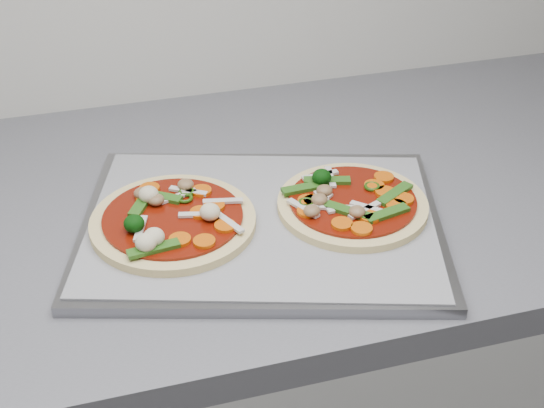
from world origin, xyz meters
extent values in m
cube|color=silver|center=(0.00, 1.30, 0.43)|extent=(3.60, 0.60, 0.86)
cube|color=slate|center=(0.00, 1.30, 0.88)|extent=(3.60, 0.60, 0.04)
cube|color=gray|center=(-0.38, 1.22, 0.91)|extent=(0.50, 0.42, 0.01)
cube|color=#949498|center=(-0.38, 1.22, 0.91)|extent=(0.48, 0.40, 0.00)
cylinder|color=#E9CC82|center=(-0.48, 1.23, 0.92)|extent=(0.20, 0.20, 0.01)
cylinder|color=maroon|center=(-0.48, 1.23, 0.93)|extent=(0.17, 0.17, 0.00)
cube|color=beige|center=(-0.42, 1.24, 0.93)|extent=(0.05, 0.02, 0.00)
cube|color=beige|center=(-0.47, 1.27, 0.93)|extent=(0.05, 0.02, 0.00)
cylinder|color=#DA5A0B|center=(-0.43, 1.19, 0.93)|extent=(0.03, 0.03, 0.00)
ellipsoid|color=#0A3809|center=(-0.53, 1.21, 0.94)|extent=(0.03, 0.03, 0.02)
cylinder|color=#DA5A0B|center=(-0.43, 1.23, 0.93)|extent=(0.03, 0.03, 0.00)
cylinder|color=#DA5A0B|center=(-0.45, 1.23, 0.93)|extent=(0.03, 0.03, 0.00)
ellipsoid|color=#8C6A4A|center=(-0.46, 1.28, 0.94)|extent=(0.02, 0.02, 0.01)
ellipsoid|color=beige|center=(-0.50, 1.27, 0.94)|extent=(0.03, 0.03, 0.02)
torus|color=#22460B|center=(-0.46, 1.26, 0.93)|extent=(0.03, 0.03, 0.00)
cube|color=#2C6218|center=(-0.51, 1.17, 0.93)|extent=(0.06, 0.02, 0.00)
cylinder|color=#DA5A0B|center=(-0.50, 1.29, 0.93)|extent=(0.04, 0.04, 0.00)
cube|color=beige|center=(-0.42, 1.20, 0.93)|extent=(0.03, 0.05, 0.00)
cylinder|color=#DA5A0B|center=(-0.51, 1.27, 0.93)|extent=(0.03, 0.03, 0.00)
ellipsoid|color=beige|center=(-0.44, 1.21, 0.94)|extent=(0.03, 0.03, 0.02)
cylinder|color=#DA5A0B|center=(-0.46, 1.17, 0.93)|extent=(0.03, 0.03, 0.00)
ellipsoid|color=#8C6A4A|center=(-0.50, 1.26, 0.94)|extent=(0.02, 0.02, 0.01)
cube|color=#2C6218|center=(-0.49, 1.27, 0.93)|extent=(0.06, 0.04, 0.00)
cylinder|color=#DA5A0B|center=(-0.48, 1.18, 0.93)|extent=(0.03, 0.03, 0.00)
cube|color=beige|center=(-0.45, 1.22, 0.93)|extent=(0.05, 0.02, 0.00)
ellipsoid|color=beige|center=(-0.52, 1.17, 0.94)|extent=(0.03, 0.03, 0.02)
cube|color=beige|center=(-0.52, 1.21, 0.93)|extent=(0.02, 0.05, 0.00)
ellipsoid|color=beige|center=(-0.51, 1.18, 0.94)|extent=(0.03, 0.03, 0.02)
torus|color=#22460B|center=(-0.52, 1.17, 0.93)|extent=(0.03, 0.03, 0.00)
cylinder|color=#DA5A0B|center=(-0.44, 1.27, 0.93)|extent=(0.04, 0.04, 0.00)
ellipsoid|color=#8C6A4A|center=(-0.51, 1.28, 0.94)|extent=(0.03, 0.03, 0.01)
cube|color=beige|center=(-0.45, 1.27, 0.93)|extent=(0.04, 0.03, 0.00)
cube|color=#2C6218|center=(-0.51, 1.26, 0.93)|extent=(0.04, 0.06, 0.00)
torus|color=#22460B|center=(-0.46, 1.27, 0.93)|extent=(0.02, 0.02, 0.00)
cylinder|color=#E9CC82|center=(-0.27, 1.21, 0.92)|extent=(0.24, 0.24, 0.01)
cylinder|color=maroon|center=(-0.27, 1.21, 0.93)|extent=(0.20, 0.20, 0.00)
ellipsoid|color=#8C6A4A|center=(-0.31, 1.21, 0.94)|extent=(0.03, 0.03, 0.01)
cylinder|color=#DA5A0B|center=(-0.26, 1.16, 0.93)|extent=(0.03, 0.03, 0.00)
ellipsoid|color=#0A3809|center=(-0.29, 1.25, 0.94)|extent=(0.03, 0.03, 0.02)
cube|color=beige|center=(-0.26, 1.18, 0.93)|extent=(0.05, 0.03, 0.00)
cylinder|color=#DA5A0B|center=(-0.22, 1.18, 0.93)|extent=(0.03, 0.03, 0.00)
cylinder|color=#DA5A0B|center=(-0.21, 1.24, 0.93)|extent=(0.03, 0.03, 0.00)
cylinder|color=#DA5A0B|center=(-0.32, 1.22, 0.93)|extent=(0.03, 0.03, 0.00)
cube|color=beige|center=(-0.30, 1.23, 0.93)|extent=(0.01, 0.05, 0.00)
torus|color=#22460B|center=(-0.32, 1.21, 0.93)|extent=(0.03, 0.03, 0.00)
cube|color=#2C6218|center=(-0.28, 1.25, 0.93)|extent=(0.06, 0.03, 0.00)
torus|color=#22460B|center=(-0.24, 1.22, 0.93)|extent=(0.03, 0.03, 0.00)
cube|color=#2C6218|center=(-0.28, 1.18, 0.93)|extent=(0.05, 0.05, 0.00)
cube|color=beige|center=(-0.28, 1.26, 0.93)|extent=(0.02, 0.05, 0.00)
cube|color=#2C6218|center=(-0.32, 1.24, 0.93)|extent=(0.06, 0.02, 0.00)
ellipsoid|color=#8C6A4A|center=(-0.33, 1.19, 0.94)|extent=(0.02, 0.02, 0.01)
cylinder|color=#DA5A0B|center=(-0.28, 1.14, 0.93)|extent=(0.03, 0.03, 0.00)
cube|color=#2C6218|center=(-0.21, 1.20, 0.93)|extent=(0.06, 0.04, 0.00)
cylinder|color=#DA5A0B|center=(-0.30, 1.16, 0.93)|extent=(0.03, 0.03, 0.00)
cylinder|color=#DA5A0B|center=(-0.21, 1.19, 0.93)|extent=(0.03, 0.03, 0.00)
cube|color=beige|center=(-0.29, 1.19, 0.93)|extent=(0.05, 0.02, 0.00)
cube|color=#2C6218|center=(-0.24, 1.16, 0.93)|extent=(0.06, 0.03, 0.00)
cube|color=beige|center=(-0.26, 1.18, 0.93)|extent=(0.04, 0.04, 0.00)
cylinder|color=#DA5A0B|center=(-0.33, 1.20, 0.93)|extent=(0.03, 0.03, 0.00)
cylinder|color=#DA5A0B|center=(-0.22, 1.21, 0.93)|extent=(0.03, 0.03, 0.00)
ellipsoid|color=#8C6A4A|center=(-0.28, 1.17, 0.94)|extent=(0.02, 0.02, 0.01)
cube|color=beige|center=(-0.31, 1.21, 0.93)|extent=(0.04, 0.04, 0.00)
cube|color=beige|center=(-0.30, 1.21, 0.93)|extent=(0.01, 0.05, 0.00)
cube|color=beige|center=(-0.33, 1.20, 0.93)|extent=(0.03, 0.05, 0.00)
ellipsoid|color=#8C6A4A|center=(-0.30, 1.23, 0.94)|extent=(0.02, 0.02, 0.01)
cube|color=beige|center=(-0.29, 1.27, 0.93)|extent=(0.05, 0.01, 0.00)
cylinder|color=#DA5A0B|center=(-0.23, 1.23, 0.93)|extent=(0.03, 0.03, 0.00)
cylinder|color=#DA5A0B|center=(-0.31, 1.21, 0.93)|extent=(0.03, 0.03, 0.00)
camera|label=1|loc=(-0.57, 0.50, 1.43)|focal=50.00mm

